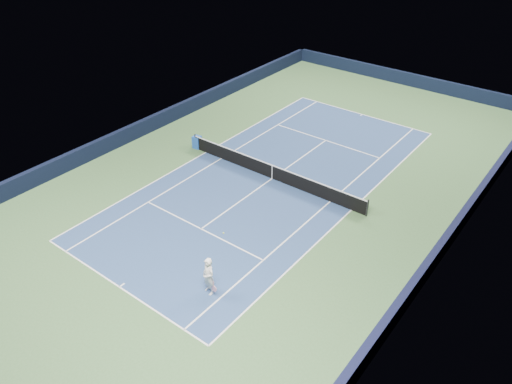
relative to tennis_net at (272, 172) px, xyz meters
The scene contains 19 objects.
ground 0.50m from the tennis_net, ahead, with size 40.00×40.00×0.00m, color #385C32.
wall_far 19.83m from the tennis_net, 90.00° to the left, with size 22.00×0.35×1.10m, color black.
wall_right 10.83m from the tennis_net, ahead, with size 0.35×40.00×1.10m, color black.
wall_left 10.83m from the tennis_net, behind, with size 0.35×40.00×1.10m, color black.
court_surface 0.50m from the tennis_net, ahead, with size 10.97×23.77×0.01m, color navy.
baseline_far 11.90m from the tennis_net, 90.00° to the left, with size 10.97×0.08×0.00m, color white.
baseline_near 11.90m from the tennis_net, 90.00° to the right, with size 10.97×0.08×0.00m, color white.
sideline_doubles_right 5.51m from the tennis_net, ahead, with size 0.08×23.77×0.00m, color white.
sideline_doubles_left 5.51m from the tennis_net, behind, with size 0.08×23.77×0.00m, color white.
sideline_singles_right 4.14m from the tennis_net, ahead, with size 0.08×23.77×0.00m, color white.
sideline_singles_left 4.14m from the tennis_net, behind, with size 0.08×23.77×0.00m, color white.
service_line_far 6.42m from the tennis_net, 90.00° to the left, with size 8.23×0.08×0.00m, color white.
service_line_near 6.42m from the tennis_net, 90.00° to the right, with size 8.23×0.08×0.00m, color white.
center_service_line 0.50m from the tennis_net, ahead, with size 0.08×12.80×0.00m, color white.
center_mark_far 11.75m from the tennis_net, 90.00° to the left, with size 0.08×0.30×0.00m, color white.
center_mark_near 11.75m from the tennis_net, 90.00° to the right, with size 0.08×0.30×0.00m, color white.
tennis_net is the anchor object (origin of this frame).
sponsor_cube 6.40m from the tennis_net, behind, with size 0.61×0.56×0.86m.
tennis_player 10.23m from the tennis_net, 70.01° to the right, with size 0.88×1.34×2.83m.
Camera 1 is at (15.10, -21.28, 16.15)m, focal length 35.00 mm.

